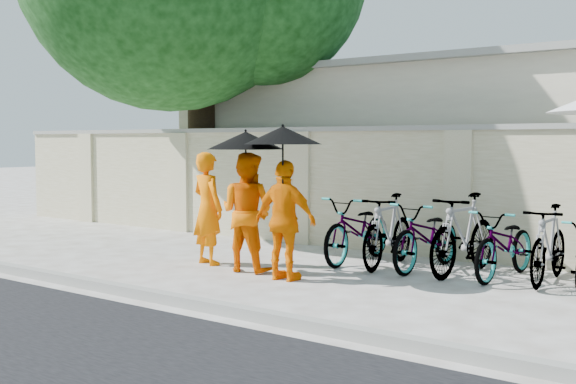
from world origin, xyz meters
The scene contains 15 objects.
ground centered at (0.00, 0.00, 0.00)m, with size 80.00×80.00×0.00m, color silver.
kerb centered at (0.00, -1.70, 0.06)m, with size 40.00×0.16×0.12m, color gray.
compound_wall centered at (1.00, 3.20, 1.00)m, with size 20.00×0.30×2.00m, color beige.
building_behind centered at (2.00, 7.00, 1.60)m, with size 14.00×6.00×3.20m, color beige.
monk_left centered at (-0.83, 0.50, 0.83)m, with size 0.61×0.40×1.67m, color #FF7200.
monk_center centered at (0.01, 0.41, 0.84)m, with size 0.81×0.63×1.67m, color #F46600.
parasol_center centered at (0.06, 0.33, 1.84)m, with size 1.07×1.07×1.01m.
monk_right centered at (0.85, 0.19, 0.79)m, with size 0.93×0.39×1.58m, color orange.
parasol_right centered at (0.87, 0.11, 1.90)m, with size 1.01×1.01×1.12m.
bike_0 centered at (0.87, 1.99, 0.50)m, with size 0.67×1.92×1.01m, color #9D9BAC.
bike_1 centered at (1.43, 1.89, 0.53)m, with size 0.50×1.77×1.06m, color #9D9BAC.
bike_2 centered at (2.00, 2.02, 0.49)m, with size 0.65×1.85×0.97m, color #9D9BAC.
bike_3 centered at (2.56, 1.98, 0.56)m, with size 0.53×1.86×1.12m, color #9D9BAC.
bike_4 centered at (3.12, 2.05, 0.46)m, with size 0.62×1.77×0.93m, color #9D9BAC.
bike_5 centered at (3.68, 2.06, 0.51)m, with size 0.48×1.68×1.01m, color #9D9BAC.
Camera 1 is at (6.54, -7.28, 1.82)m, focal length 45.00 mm.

